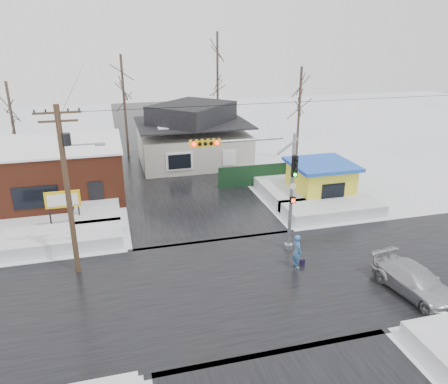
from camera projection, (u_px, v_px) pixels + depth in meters
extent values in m
plane|color=white|center=(239.00, 285.00, 22.37)|extent=(120.00, 120.00, 0.00)
cube|color=black|center=(239.00, 285.00, 22.36)|extent=(10.00, 120.00, 0.02)
cube|color=black|center=(239.00, 285.00, 22.36)|extent=(120.00, 10.00, 0.02)
cube|color=white|center=(63.00, 239.00, 26.37)|extent=(7.00, 3.00, 0.80)
cube|color=white|center=(332.00, 209.00, 30.73)|extent=(7.00, 3.00, 0.80)
cube|color=white|center=(98.00, 205.00, 31.38)|extent=(3.00, 8.00, 0.80)
cube|color=white|center=(279.00, 188.00, 34.76)|extent=(3.00, 8.00, 0.80)
cylinder|color=gray|center=(291.00, 194.00, 24.81)|extent=(0.20, 0.20, 7.00)
cylinder|color=gray|center=(288.00, 246.00, 25.99)|extent=(0.50, 0.50, 0.30)
cylinder|color=gray|center=(242.00, 140.00, 22.92)|extent=(4.60, 0.14, 0.14)
cube|color=gold|center=(205.00, 143.00, 22.43)|extent=(1.60, 0.28, 0.35)
sphere|color=#FF0C0C|center=(194.00, 144.00, 22.14)|extent=(0.20, 0.20, 0.20)
sphere|color=#FF0C0C|center=(217.00, 143.00, 22.43)|extent=(0.20, 0.20, 0.20)
cube|color=black|center=(295.00, 166.00, 24.03)|extent=(0.30, 0.22, 1.20)
sphere|color=#0CE533|center=(295.00, 175.00, 24.06)|extent=(0.18, 0.18, 0.18)
cube|color=black|center=(293.00, 200.00, 24.73)|extent=(0.30, 0.20, 0.35)
cylinder|color=#382619|center=(68.00, 194.00, 22.00)|extent=(0.28, 0.28, 9.00)
cube|color=#382619|center=(57.00, 113.00, 20.55)|extent=(2.20, 0.10, 0.10)
cube|color=#382619|center=(58.00, 121.00, 20.70)|extent=(1.80, 0.10, 0.10)
cylinder|color=black|center=(66.00, 139.00, 21.07)|extent=(0.44, 0.44, 0.60)
cylinder|color=gray|center=(81.00, 144.00, 21.34)|extent=(1.80, 0.08, 0.08)
cube|color=gray|center=(100.00, 144.00, 21.57)|extent=(0.50, 0.22, 0.12)
cube|color=maroon|center=(42.00, 172.00, 33.46)|extent=(12.00, 8.00, 4.00)
cube|color=white|center=(38.00, 146.00, 32.73)|extent=(12.20, 8.20, 0.15)
cube|color=black|center=(36.00, 197.00, 30.04)|extent=(3.00, 0.08, 1.60)
cube|color=black|center=(97.00, 196.00, 31.11)|extent=(1.00, 0.08, 2.20)
cylinder|color=black|center=(50.00, 216.00, 28.24)|extent=(0.10, 0.10, 1.80)
cylinder|color=black|center=(79.00, 214.00, 28.67)|extent=(0.10, 0.10, 1.80)
cube|color=gold|center=(63.00, 199.00, 28.07)|extent=(2.20, 0.18, 1.10)
cube|color=white|center=(63.00, 200.00, 27.97)|extent=(1.90, 0.02, 0.80)
cube|color=beige|center=(193.00, 147.00, 42.20)|extent=(10.00, 8.00, 3.00)
cube|color=black|center=(192.00, 123.00, 41.35)|extent=(10.40, 8.40, 0.12)
pyramid|color=black|center=(192.00, 113.00, 41.01)|extent=(9.00, 7.00, 1.80)
cube|color=maroon|center=(222.00, 109.00, 42.68)|extent=(0.70, 0.70, 1.40)
cube|color=white|center=(180.00, 161.00, 38.09)|extent=(2.40, 0.12, 1.60)
cube|color=yellow|center=(320.00, 182.00, 33.24)|extent=(4.00, 4.00, 2.60)
cube|color=#1C2FD2|center=(322.00, 164.00, 32.73)|extent=(4.60, 4.60, 0.25)
cube|color=black|center=(333.00, 191.00, 31.41)|extent=(1.80, 0.06, 1.20)
cube|color=black|center=(265.00, 175.00, 36.27)|extent=(8.00, 0.12, 1.80)
cylinder|color=#332821|center=(125.00, 107.00, 43.13)|extent=(0.24, 0.24, 10.00)
cylinder|color=#332821|center=(218.00, 90.00, 47.00)|extent=(0.24, 0.24, 12.00)
cylinder|color=#332821|center=(299.00, 115.00, 41.75)|extent=(0.24, 0.24, 9.00)
cylinder|color=#332821|center=(13.00, 127.00, 39.25)|extent=(0.24, 0.24, 8.00)
imported|color=#3969A0|center=(297.00, 252.00, 23.69)|extent=(0.52, 0.74, 1.93)
imported|color=#B2B4BA|center=(415.00, 282.00, 21.38)|extent=(2.66, 5.03, 1.39)
cube|color=black|center=(302.00, 263.00, 24.12)|extent=(0.30, 0.17, 0.35)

